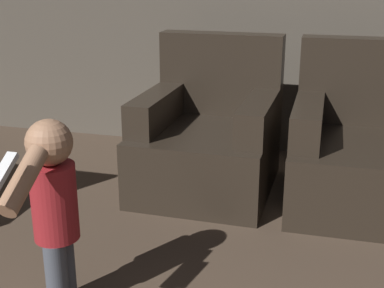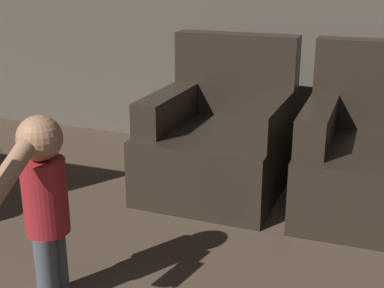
% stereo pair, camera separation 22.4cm
% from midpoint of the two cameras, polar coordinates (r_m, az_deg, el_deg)
% --- Properties ---
extents(armchair_left, '(0.80, 0.90, 0.91)m').
position_cam_midpoint_polar(armchair_left, '(3.29, 4.98, 0.52)').
color(armchair_left, black).
rests_on(armchair_left, ground_plane).
extents(armchair_right, '(0.80, 0.90, 0.91)m').
position_cam_midpoint_polar(armchair_right, '(3.18, 20.81, -1.30)').
color(armchair_right, black).
rests_on(armchair_right, ground_plane).
extents(person_toddler, '(0.18, 0.55, 0.80)m').
position_cam_midpoint_polar(person_toddler, '(2.13, -12.64, -5.60)').
color(person_toddler, '#474C56').
rests_on(person_toddler, ground_plane).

